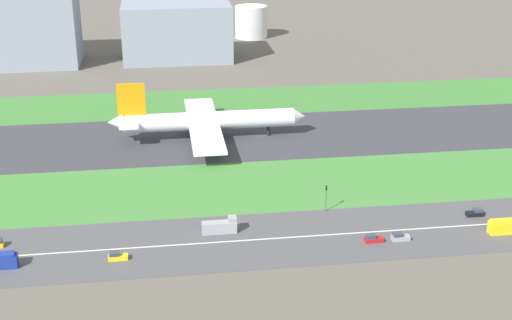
% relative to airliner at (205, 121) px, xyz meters
% --- Properties ---
extents(ground_plane, '(800.00, 800.00, 0.00)m').
position_rel_airliner_xyz_m(ground_plane, '(18.66, -0.00, -6.23)').
color(ground_plane, '#5B564C').
extents(runway, '(280.00, 46.00, 0.10)m').
position_rel_airliner_xyz_m(runway, '(18.66, -0.00, -6.18)').
color(runway, '#38383D').
rests_on(runway, ground_plane).
extents(grass_median_north, '(280.00, 36.00, 0.10)m').
position_rel_airliner_xyz_m(grass_median_north, '(18.66, 41.00, -6.18)').
color(grass_median_north, '#3D7A33').
rests_on(grass_median_north, ground_plane).
extents(grass_median_south, '(280.00, 36.00, 0.10)m').
position_rel_airliner_xyz_m(grass_median_south, '(18.66, -41.00, -6.18)').
color(grass_median_south, '#427F38').
rests_on(grass_median_south, ground_plane).
extents(highway, '(280.00, 28.00, 0.10)m').
position_rel_airliner_xyz_m(highway, '(18.66, -73.00, -6.18)').
color(highway, '#4C4C4F').
rests_on(highway, ground_plane).
extents(highway_centerline, '(266.00, 0.50, 0.01)m').
position_rel_airliner_xyz_m(highway_centerline, '(18.66, -73.00, -6.13)').
color(highway_centerline, silver).
rests_on(highway_centerline, highway).
extents(airliner, '(65.00, 56.00, 19.70)m').
position_rel_airliner_xyz_m(airliner, '(0.00, 0.00, 0.00)').
color(airliner, white).
rests_on(airliner, runway).
extents(car_2, '(4.40, 1.80, 2.00)m').
position_rel_airliner_xyz_m(car_2, '(64.00, -68.00, -5.31)').
color(car_2, black).
rests_on(car_2, highway).
extents(car_3, '(4.40, 1.80, 2.00)m').
position_rel_airliner_xyz_m(car_3, '(40.52, -78.00, -5.31)').
color(car_3, '#99999E').
rests_on(car_3, highway).
extents(truck_0, '(8.40, 2.50, 4.00)m').
position_rel_airliner_xyz_m(truck_0, '(-1.34, -68.00, -4.56)').
color(truck_0, '#99999E').
rests_on(truck_0, highway).
extents(car_0, '(4.40, 1.80, 2.00)m').
position_rel_airliner_xyz_m(car_0, '(-25.72, -78.00, -5.31)').
color(car_0, yellow).
rests_on(car_0, highway).
extents(bus_0, '(11.60, 2.50, 3.50)m').
position_rel_airliner_xyz_m(bus_0, '(68.72, -78.00, -4.41)').
color(bus_0, yellow).
rests_on(bus_0, highway).
extents(car_4, '(4.40, 1.80, 2.00)m').
position_rel_airliner_xyz_m(car_4, '(33.95, -78.00, -5.31)').
color(car_4, '#B2191E').
rests_on(car_4, highway).
extents(traffic_light, '(0.36, 0.50, 7.20)m').
position_rel_airliner_xyz_m(traffic_light, '(26.72, -60.01, -1.94)').
color(traffic_light, '#4C4C51').
rests_on(traffic_light, highway).
extents(terminal_building, '(43.45, 31.59, 44.48)m').
position_rel_airliner_xyz_m(terminal_building, '(-71.34, 114.00, 16.01)').
color(terminal_building, gray).
rests_on(terminal_building, ground_plane).
extents(hangar_building, '(50.44, 29.64, 26.34)m').
position_rel_airliner_xyz_m(hangar_building, '(-4.45, 114.00, 6.94)').
color(hangar_building, gray).
rests_on(hangar_building, ground_plane).
extents(fuel_tank_west, '(17.37, 17.37, 17.02)m').
position_rel_airliner_xyz_m(fuel_tank_west, '(37.06, 159.00, 2.28)').
color(fuel_tank_west, silver).
rests_on(fuel_tank_west, ground_plane).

